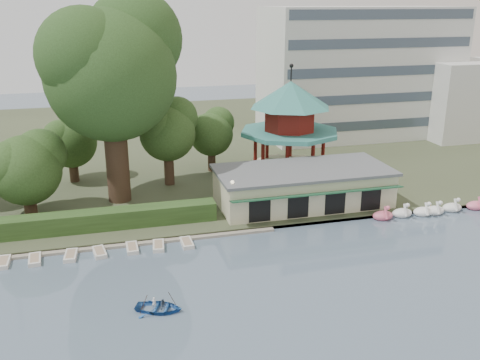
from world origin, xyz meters
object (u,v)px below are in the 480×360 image
object	(u,v)px
pavilion	(290,119)
rowboat_with_passengers	(159,305)
boathouse	(303,186)
dock	(92,246)
big_tree	(112,64)

from	to	relation	value
pavilion	rowboat_with_passengers	xyz separation A→B (m)	(-19.40, -26.75, -6.99)
boathouse	pavilion	xyz separation A→B (m)	(2.00, 10.03, 5.11)
rowboat_with_passengers	boathouse	bearing A→B (deg)	43.86
dock	boathouse	world-z (taller)	boathouse
dock	pavilion	xyz separation A→B (m)	(24.00, 14.80, 7.36)
pavilion	rowboat_with_passengers	world-z (taller)	pavilion
boathouse	big_tree	bearing A→B (deg)	161.64
rowboat_with_passengers	pavilion	bearing A→B (deg)	54.05
pavilion	rowboat_with_passengers	distance (m)	33.77
boathouse	rowboat_with_passengers	world-z (taller)	boathouse
dock	boathouse	bearing A→B (deg)	12.24
boathouse	pavilion	bearing A→B (deg)	78.72
pavilion	big_tree	bearing A→B (deg)	-169.71
boathouse	pavilion	size ratio (longest dim) A/B	1.38
dock	big_tree	bearing A→B (deg)	73.88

